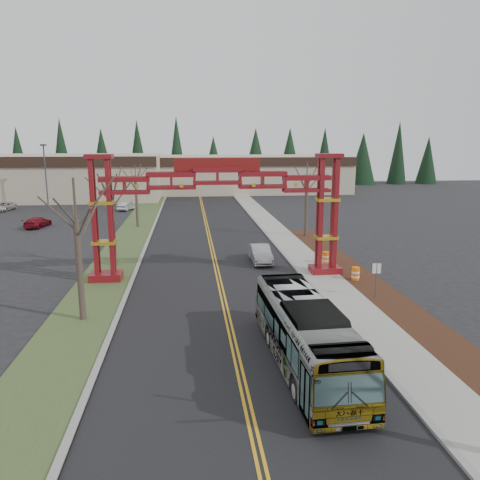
{
  "coord_description": "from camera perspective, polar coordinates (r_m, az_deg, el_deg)",
  "views": [
    {
      "loc": [
        -2.01,
        -14.89,
        9.68
      ],
      "look_at": [
        1.36,
        15.83,
        3.21
      ],
      "focal_mm": 35.0,
      "sensor_mm": 36.0,
      "label": 1
    }
  ],
  "objects": [
    {
      "name": "landscape_strip",
      "position": [
        29.34,
        18.92,
        -7.97
      ],
      "size": [
        2.6,
        50.0,
        0.12
      ],
      "primitive_type": "cube",
      "color": "#311C10",
      "rests_on": "ground"
    },
    {
      "name": "bare_tree_median_mid",
      "position": [
        37.7,
        -15.41,
        4.72
      ],
      "size": [
        3.28,
        3.28,
        7.48
      ],
      "color": "#382D26",
      "rests_on": "ground"
    },
    {
      "name": "ground",
      "position": [
        17.87,
        1.29,
        -20.97
      ],
      "size": [
        200.0,
        200.0,
        0.0
      ],
      "primitive_type": "plane",
      "color": "black",
      "rests_on": "ground"
    },
    {
      "name": "conifer_treeline",
      "position": [
        106.96,
        -5.13,
        10.08
      ],
      "size": [
        116.1,
        5.6,
        13.0
      ],
      "color": "black",
      "rests_on": "ground"
    },
    {
      "name": "silver_sedan",
      "position": [
        38.39,
        2.48,
        -1.68
      ],
      "size": [
        1.58,
        4.37,
        1.43
      ],
      "primitive_type": "imported",
      "rotation": [
        0.0,
        0.0,
        0.01
      ],
      "color": "#A5A8AD",
      "rests_on": "ground"
    },
    {
      "name": "light_pole_far",
      "position": [
        74.67,
        -22.63,
        7.69
      ],
      "size": [
        0.82,
        0.41,
        9.42
      ],
      "color": "#3F3F44",
      "rests_on": "ground"
    },
    {
      "name": "bare_tree_right_far",
      "position": [
        48.55,
        8.14,
        6.81
      ],
      "size": [
        3.33,
        3.33,
        7.76
      ],
      "color": "#382D26",
      "rests_on": "ground"
    },
    {
      "name": "parked_car_far_a",
      "position": [
        69.88,
        -13.63,
        4.06
      ],
      "size": [
        2.53,
        4.07,
        1.27
      ],
      "primitive_type": "imported",
      "rotation": [
        0.0,
        0.0,
        2.81
      ],
      "color": "#B7B8C0",
      "rests_on": "ground"
    },
    {
      "name": "barrel_mid",
      "position": [
        38.27,
        10.44,
        -2.2
      ],
      "size": [
        0.57,
        0.57,
        1.06
      ],
      "color": "orange",
      "rests_on": "ground"
    },
    {
      "name": "transit_bus",
      "position": [
        20.98,
        7.96,
        -11.27
      ],
      "size": [
        2.86,
        10.79,
        2.98
      ],
      "primitive_type": "imported",
      "rotation": [
        0.0,
        0.0,
        0.03
      ],
      "color": "#93959A",
      "rests_on": "ground"
    },
    {
      "name": "sidewalk_right",
      "position": [
        42.14,
        7.1,
        -1.44
      ],
      "size": [
        2.6,
        110.0,
        0.14
      ],
      "primitive_type": "cube",
      "color": "gray",
      "rests_on": "ground"
    },
    {
      "name": "bare_tree_median_near",
      "position": [
        26.32,
        -19.35,
        2.16
      ],
      "size": [
        3.45,
        3.45,
        7.87
      ],
      "color": "#382D26",
      "rests_on": "ground"
    },
    {
      "name": "retail_building_east",
      "position": [
        95.8,
        0.96,
        8.14
      ],
      "size": [
        38.0,
        20.3,
        7.0
      ],
      "color": "tan",
      "rests_on": "ground"
    },
    {
      "name": "grass_median",
      "position": [
        41.47,
        -14.4,
        -1.99
      ],
      "size": [
        4.0,
        110.0,
        0.08
      ],
      "primitive_type": "cube",
      "color": "#3B4E27",
      "rests_on": "ground"
    },
    {
      "name": "parked_car_mid_a",
      "position": [
        59.02,
        -23.45,
        2.02
      ],
      "size": [
        2.46,
        4.49,
        1.23
      ],
      "primitive_type": "imported",
      "rotation": [
        0.0,
        0.0,
        2.96
      ],
      "color": "maroon",
      "rests_on": "ground"
    },
    {
      "name": "barrel_south",
      "position": [
        34.15,
        13.91,
        -4.08
      ],
      "size": [
        0.56,
        0.56,
        1.04
      ],
      "color": "orange",
      "rests_on": "ground"
    },
    {
      "name": "street_sign",
      "position": [
        30.39,
        16.29,
        -3.96
      ],
      "size": [
        0.53,
        0.1,
        2.31
      ],
      "color": "#3F3F44",
      "rests_on": "ground"
    },
    {
      "name": "lane_line_left",
      "position": [
        41.08,
        -3.45,
        -1.78
      ],
      "size": [
        0.12,
        100.0,
        0.01
      ],
      "primitive_type": "cube",
      "color": "gold",
      "rests_on": "road"
    },
    {
      "name": "parked_car_far_b",
      "position": [
        75.54,
        -26.89,
        3.67
      ],
      "size": [
        2.49,
        4.65,
        1.24
      ],
      "primitive_type": "imported",
      "rotation": [
        0.0,
        0.0,
        -0.1
      ],
      "color": "silver",
      "rests_on": "ground"
    },
    {
      "name": "retail_building_west",
      "position": [
        91.43,
        -24.27,
        7.09
      ],
      "size": [
        46.0,
        22.3,
        7.5
      ],
      "color": "tan",
      "rests_on": "ground"
    },
    {
      "name": "curb_left",
      "position": [
        41.23,
        -11.85,
        -1.89
      ],
      "size": [
        0.3,
        110.0,
        0.15
      ],
      "primitive_type": "cube",
      "color": "gray",
      "rests_on": "ground"
    },
    {
      "name": "curb_right",
      "position": [
        41.83,
        5.16,
        -1.49
      ],
      "size": [
        0.3,
        110.0,
        0.15
      ],
      "primitive_type": "cube",
      "color": "gray",
      "rests_on": "ground"
    },
    {
      "name": "bare_tree_median_far",
      "position": [
        54.92,
        -12.59,
        6.92
      ],
      "size": [
        2.91,
        2.91,
        7.2
      ],
      "color": "#382D26",
      "rests_on": "ground"
    },
    {
      "name": "road",
      "position": [
        41.09,
        -3.28,
        -1.8
      ],
      "size": [
        12.0,
        110.0,
        0.02
      ],
      "primitive_type": "cube",
      "color": "black",
      "rests_on": "ground"
    },
    {
      "name": "barrel_north",
      "position": [
        38.91,
        10.97,
        -2.09
      ],
      "size": [
        0.5,
        0.5,
        0.92
      ],
      "color": "orange",
      "rests_on": "ground"
    },
    {
      "name": "gateway_arch",
      "position": [
        33.15,
        -2.76,
        5.41
      ],
      "size": [
        18.2,
        1.6,
        8.9
      ],
      "color": "maroon",
      "rests_on": "ground"
    },
    {
      "name": "lane_line_right",
      "position": [
        41.09,
        -3.12,
        -1.77
      ],
      "size": [
        0.12,
        100.0,
        0.01
      ],
      "primitive_type": "cube",
      "color": "gold",
      "rests_on": "road"
    }
  ]
}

